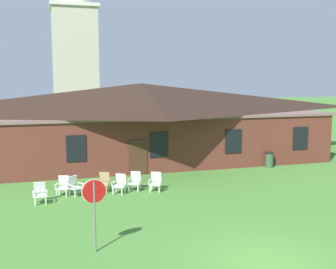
# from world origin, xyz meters

# --- Properties ---
(ground_plane) EXTENTS (200.00, 200.00, 0.00)m
(ground_plane) POSITION_xyz_m (0.00, 0.00, 0.00)
(ground_plane) COLOR #477F33
(brick_building) EXTENTS (25.12, 10.40, 5.33)m
(brick_building) POSITION_xyz_m (-0.00, 17.77, 2.72)
(brick_building) COLOR brown
(brick_building) RESTS_ON ground
(dome_tower) EXTENTS (5.18, 5.18, 19.36)m
(dome_tower) POSITION_xyz_m (-3.08, 37.57, 8.86)
(dome_tower) COLOR #BCB29E
(dome_tower) RESTS_ON ground
(stop_sign) EXTENTS (0.80, 0.11, 2.45)m
(stop_sign) POSITION_xyz_m (-4.98, 2.33, 1.74)
(stop_sign) COLOR slate
(stop_sign) RESTS_ON ground
(lawn_chair_by_porch) EXTENTS (0.66, 0.69, 0.96)m
(lawn_chair_by_porch) POSITION_xyz_m (-6.79, 8.46, 0.50)
(lawn_chair_by_porch) COLOR silver
(lawn_chair_by_porch) RESTS_ON ground
(lawn_chair_near_door) EXTENTS (0.75, 0.80, 0.96)m
(lawn_chair_near_door) POSITION_xyz_m (-5.72, 9.52, 0.50)
(lawn_chair_near_door) COLOR silver
(lawn_chair_near_door) RESTS_ON ground
(lawn_chair_left_end) EXTENTS (0.85, 0.87, 0.96)m
(lawn_chair_left_end) POSITION_xyz_m (-5.20, 9.35, 0.50)
(lawn_chair_left_end) COLOR white
(lawn_chair_left_end) RESTS_ON ground
(lawn_chair_middle) EXTENTS (0.79, 0.84, 0.96)m
(lawn_chair_middle) POSITION_xyz_m (-3.72, 9.70, 0.50)
(lawn_chair_middle) COLOR tan
(lawn_chair_middle) RESTS_ON ground
(lawn_chair_right_end) EXTENTS (0.83, 0.86, 0.96)m
(lawn_chair_right_end) POSITION_xyz_m (-3.00, 9.13, 0.50)
(lawn_chair_right_end) COLOR white
(lawn_chair_right_end) RESTS_ON ground
(lawn_chair_far_side) EXTENTS (0.81, 0.84, 0.96)m
(lawn_chair_far_side) POSITION_xyz_m (-2.16, 9.45, 0.50)
(lawn_chair_far_side) COLOR white
(lawn_chair_far_side) RESTS_ON ground
(lawn_chair_under_eave) EXTENTS (0.80, 0.84, 0.96)m
(lawn_chair_under_eave) POSITION_xyz_m (-1.18, 9.04, 0.50)
(lawn_chair_under_eave) COLOR silver
(lawn_chair_under_eave) RESTS_ON ground
(trash_bin) EXTENTS (0.56, 0.56, 0.98)m
(trash_bin) POSITION_xyz_m (7.24, 12.48, 0.50)
(trash_bin) COLOR #335638
(trash_bin) RESTS_ON ground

